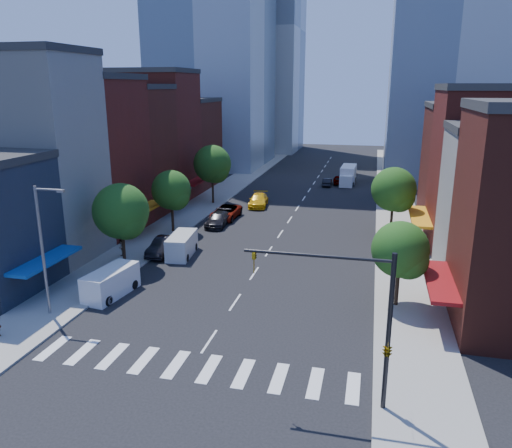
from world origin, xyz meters
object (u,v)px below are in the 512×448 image
at_px(parked_car_rear, 218,219).
at_px(traffic_car_far, 339,180).
at_px(cargo_van_near, 110,283).
at_px(pedestrian_far, 121,247).
at_px(taxi, 258,200).
at_px(traffic_car_oncoming, 327,182).
at_px(parked_car_front, 111,286).
at_px(cargo_van_far, 181,245).
at_px(parked_car_third, 226,212).
at_px(parked_car_second, 164,246).
at_px(box_truck, 348,176).

xyz_separation_m(parked_car_rear, traffic_car_far, (11.46, 28.43, -0.05)).
bearing_deg(cargo_van_near, pedestrian_far, 120.30).
xyz_separation_m(taxi, traffic_car_far, (9.14, 18.13, -0.10)).
height_order(parked_car_rear, cargo_van_near, cargo_van_near).
xyz_separation_m(taxi, traffic_car_oncoming, (7.48, 16.01, -0.18)).
bearing_deg(taxi, parked_car_front, -104.32).
relative_size(cargo_van_far, pedestrian_far, 3.23).
xyz_separation_m(parked_car_front, traffic_car_oncoming, (11.80, 46.93, -0.13)).
relative_size(parked_car_third, parked_car_rear, 1.11).
bearing_deg(parked_car_rear, traffic_car_oncoming, 67.75).
xyz_separation_m(parked_car_second, pedestrian_far, (-3.52, -1.65, 0.11)).
height_order(parked_car_second, parked_car_third, parked_car_second).
xyz_separation_m(parked_car_front, traffic_car_far, (13.46, 49.06, -0.05)).
distance_m(traffic_car_oncoming, pedestrian_far, 41.55).
relative_size(parked_car_rear, traffic_car_oncoming, 1.35).
bearing_deg(taxi, box_truck, 53.53).
distance_m(traffic_car_far, box_truck, 1.59).
bearing_deg(cargo_van_far, traffic_car_far, 67.12).
bearing_deg(traffic_car_far, cargo_van_far, 68.07).
bearing_deg(parked_car_third, traffic_car_oncoming, 68.75).
bearing_deg(cargo_van_near, parked_car_third, 92.65).
bearing_deg(traffic_car_far, traffic_car_oncoming, 46.60).
bearing_deg(parked_car_third, cargo_van_far, -89.18).
bearing_deg(box_truck, parked_car_third, -114.85).
xyz_separation_m(cargo_van_near, traffic_car_far, (13.48, 49.09, -0.32)).
bearing_deg(taxi, traffic_car_oncoming, 58.58).
height_order(parked_car_second, cargo_van_far, cargo_van_far).
xyz_separation_m(cargo_van_near, traffic_car_oncoming, (11.81, 46.96, -0.40)).
bearing_deg(cargo_van_far, box_truck, 65.26).
bearing_deg(taxi, parked_car_rear, -109.05).
bearing_deg(traffic_car_oncoming, cargo_van_far, 73.28).
relative_size(parked_car_second, cargo_van_near, 0.97).
bearing_deg(traffic_car_oncoming, parked_car_second, 70.67).
bearing_deg(cargo_van_near, traffic_car_oncoming, 83.40).
xyz_separation_m(box_truck, pedestrian_far, (-18.42, -40.88, -0.44)).
xyz_separation_m(cargo_van_near, taxi, (4.33, 30.96, -0.22)).
height_order(parked_car_third, parked_car_rear, parked_car_third).
bearing_deg(parked_car_front, traffic_car_far, 77.57).
bearing_deg(box_truck, traffic_car_oncoming, -142.04).
bearing_deg(traffic_car_far, parked_car_second, 65.64).
bearing_deg(box_truck, parked_car_front, -104.88).
bearing_deg(cargo_van_near, parked_car_front, 67.33).
distance_m(parked_car_rear, traffic_car_oncoming, 28.07).
xyz_separation_m(parked_car_second, cargo_van_near, (-0.02, -9.99, 0.22)).
distance_m(taxi, pedestrian_far, 23.94).
distance_m(traffic_car_far, pedestrian_far, 44.15).
distance_m(cargo_van_far, pedestrian_far, 5.57).
height_order(parked_car_second, traffic_car_oncoming, parked_car_second).
height_order(parked_car_third, taxi, taxi).
distance_m(parked_car_front, traffic_car_far, 50.87).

